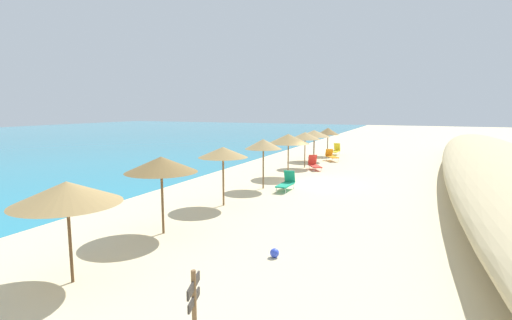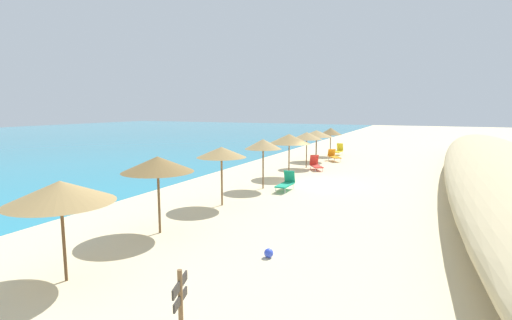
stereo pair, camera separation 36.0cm
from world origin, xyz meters
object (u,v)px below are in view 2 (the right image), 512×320
object	(u,v)px
beach_umbrella_6	(317,134)
beach_umbrella_4	(289,139)
lounge_chair_1	(334,156)
lounge_chair_2	(286,183)
lounge_chair_3	(339,150)
beach_umbrella_0	(60,192)
lounge_chair_0	(316,164)
wooden_signpost	(180,302)
beach_umbrella_2	(221,152)
beach_umbrella_1	(158,164)
beach_umbrella_7	(331,131)
beach_umbrella_3	(263,144)
beach_ball	(269,253)
beach_umbrella_5	(307,136)

from	to	relation	value
beach_umbrella_6	beach_umbrella_4	bearing A→B (deg)	-176.69
lounge_chair_1	lounge_chair_2	xyz separation A→B (m)	(-12.45, -0.31, -0.01)
lounge_chair_2	lounge_chair_3	size ratio (longest dim) A/B	1.01
beach_umbrella_0	lounge_chair_0	world-z (taller)	beach_umbrella_0
lounge_chair_0	lounge_chair_2	xyz separation A→B (m)	(-7.42, -0.44, 0.03)
beach_umbrella_0	wooden_signpost	xyz separation A→B (m)	(-1.13, -4.42, -1.41)
lounge_chair_1	beach_umbrella_0	bearing A→B (deg)	53.16
beach_umbrella_0	lounge_chair_2	xyz separation A→B (m)	(12.62, -1.42, -1.92)
beach_umbrella_2	lounge_chair_3	xyz separation A→B (m)	(20.87, -0.74, -1.99)
beach_umbrella_6	lounge_chair_1	bearing A→B (deg)	-69.22
lounge_chair_3	wooden_signpost	size ratio (longest dim) A/B	1.02
beach_umbrella_1	beach_umbrella_7	bearing A→B (deg)	-0.59
beach_umbrella_1	lounge_chair_0	world-z (taller)	beach_umbrella_1
beach_umbrella_3	beach_umbrella_6	distance (m)	11.98
beach_umbrella_6	lounge_chair_1	size ratio (longest dim) A/B	1.59
beach_umbrella_2	beach_umbrella_1	bearing A→B (deg)	178.85
beach_umbrella_2	beach_ball	distance (m)	6.88
beach_umbrella_4	beach_umbrella_5	distance (m)	4.19
beach_umbrella_1	lounge_chair_1	size ratio (longest dim) A/B	1.65
beach_umbrella_3	lounge_chair_2	bearing A→B (deg)	-88.14
beach_umbrella_2	beach_ball	world-z (taller)	beach_umbrella_2
beach_umbrella_6	lounge_chair_0	bearing A→B (deg)	-164.43
beach_umbrella_3	beach_umbrella_5	distance (m)	8.11
lounge_chair_0	beach_umbrella_1	bearing A→B (deg)	54.20
beach_umbrella_3	lounge_chair_2	xyz separation A→B (m)	(0.04, -1.34, -2.04)
beach_umbrella_1	beach_umbrella_2	distance (m)	4.33
beach_umbrella_2	beach_ball	size ratio (longest dim) A/B	9.70
beach_umbrella_7	beach_umbrella_1	bearing A→B (deg)	179.41
beach_umbrella_7	lounge_chair_0	size ratio (longest dim) A/B	1.56
beach_umbrella_0	beach_ball	distance (m)	5.95
beach_umbrella_4	beach_umbrella_5	size ratio (longest dim) A/B	1.05
beach_umbrella_1	lounge_chair_3	bearing A→B (deg)	-1.88
beach_umbrella_7	lounge_chair_1	size ratio (longest dim) A/B	1.56
beach_umbrella_1	beach_umbrella_2	xyz separation A→B (m)	(4.33, -0.09, -0.03)
beach_umbrella_3	wooden_signpost	distance (m)	14.46
beach_umbrella_1	wooden_signpost	xyz separation A→B (m)	(-5.21, -4.67, -1.54)
lounge_chair_1	wooden_signpost	xyz separation A→B (m)	(-26.20, -3.31, 0.51)
beach_umbrella_6	lounge_chair_3	bearing A→B (deg)	-10.25
lounge_chair_0	lounge_chair_3	world-z (taller)	lounge_chair_3
beach_umbrella_0	beach_umbrella_5	xyz separation A→B (m)	(20.69, -0.07, 0.03)
beach_umbrella_4	lounge_chair_2	size ratio (longest dim) A/B	1.72
beach_umbrella_2	lounge_chair_0	world-z (taller)	beach_umbrella_2
lounge_chair_2	wooden_signpost	xyz separation A→B (m)	(-13.75, -3.00, 0.52)
beach_umbrella_6	lounge_chair_3	world-z (taller)	beach_umbrella_6
beach_umbrella_7	beach_umbrella_4	bearing A→B (deg)	-179.10
beach_umbrella_0	beach_umbrella_2	bearing A→B (deg)	1.10
lounge_chair_1	lounge_chair_2	bearing A→B (deg)	57.13
beach_umbrella_0	lounge_chair_3	bearing A→B (deg)	-1.13
lounge_chair_0	lounge_chair_2	size ratio (longest dim) A/B	1.04
beach_umbrella_2	beach_umbrella_5	bearing A→B (deg)	-1.07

